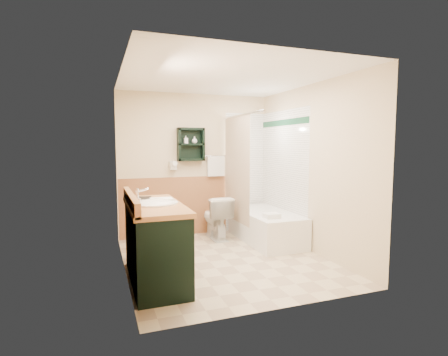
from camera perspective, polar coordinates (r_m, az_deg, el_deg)
floor at (r=4.82m, az=0.26°, el=-13.20°), size 3.00×3.00×0.00m
back_wall at (r=6.03m, az=-4.74°, el=2.17°), size 2.60×0.04×2.40m
left_wall at (r=4.31m, az=-16.44°, el=0.67°), size 0.04×3.00×2.40m
right_wall at (r=5.19m, az=14.07°, el=1.50°), size 0.04×3.00×2.40m
ceiling at (r=4.66m, az=0.27°, el=16.31°), size 2.60×3.00×0.04m
wainscot_left at (r=4.42m, az=-15.74°, el=-8.39°), size 2.98×2.98×1.00m
wainscot_back at (r=6.08m, az=-4.60°, el=-4.46°), size 2.58×2.58×1.00m
mirror_frame at (r=3.75m, az=-15.27°, el=4.61°), size 1.30×1.30×1.00m
mirror_glass at (r=3.75m, az=-15.19°, el=4.62°), size 1.20×1.20×0.90m
tile_right at (r=5.82m, az=9.58°, el=0.51°), size 1.50×1.50×2.10m
tile_back at (r=6.34m, az=4.34°, el=0.97°), size 0.95×0.95×2.10m
tile_accent at (r=5.80m, az=9.63°, el=8.90°), size 1.50×1.50×0.10m
wall_shelf at (r=5.88m, az=-5.42°, el=5.49°), size 0.45×0.15×0.55m
hair_dryer at (r=5.85m, az=-8.30°, el=2.03°), size 0.10×0.24×0.18m
towel_bar at (r=6.06m, az=-1.38°, el=3.62°), size 0.40×0.06×0.40m
curtain_rod at (r=5.48m, az=2.79°, el=10.22°), size 0.03×1.60×0.03m
shower_curtain at (r=5.64m, az=2.06°, el=1.45°), size 1.05×1.05×1.70m
vanity at (r=4.08m, az=-11.15°, el=-10.29°), size 0.59×1.40×0.89m
bathtub at (r=5.69m, az=6.82°, el=-7.86°), size 0.71×1.50×0.48m
toilet at (r=5.79m, az=-1.31°, el=-6.46°), size 0.41×0.72×0.70m
counter_towel at (r=4.11m, az=-10.14°, el=-3.56°), size 0.25×0.19×0.04m
vanity_book at (r=4.32m, az=-14.23°, el=-1.87°), size 0.18×0.06×0.24m
tub_towel at (r=5.17m, az=7.80°, el=-6.12°), size 0.22×0.18×0.07m
soap_bottle_a at (r=5.86m, az=-6.26°, el=5.92°), size 0.07×0.13×0.06m
soap_bottle_b at (r=5.89m, az=-4.84°, el=6.08°), size 0.11×0.13×0.09m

